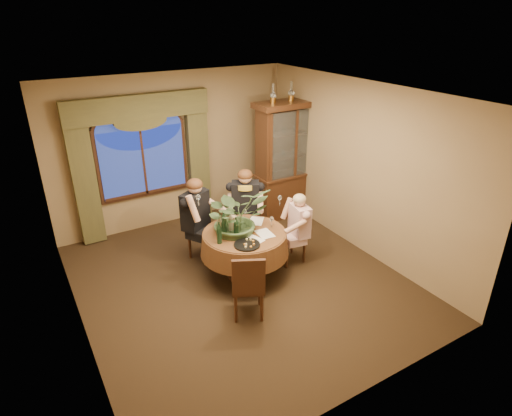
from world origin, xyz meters
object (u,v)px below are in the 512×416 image
chair_back (204,231)px  centerpiece_plant (236,193)px  person_scarf (245,209)px  chair_back_right (249,221)px  stoneware_vase (234,224)px  chair_front_left (248,284)px  wine_bottle_4 (220,226)px  wine_bottle_1 (224,228)px  person_back (196,221)px  wine_bottle_0 (224,222)px  wine_bottle_5 (231,223)px  chair_right (290,234)px  china_cabinet (289,160)px  dining_table (245,254)px  wine_bottle_2 (236,227)px  person_pink (299,229)px  oil_lamp_center (291,91)px  oil_lamp_left (273,93)px  wine_bottle_3 (219,233)px  oil_lamp_right (309,89)px  olive_bowl (249,231)px

chair_back → centerpiece_plant: centerpiece_plant is taller
person_scarf → centerpiece_plant: centerpiece_plant is taller
chair_back_right → stoneware_vase: bearing=80.0°
chair_front_left → stoneware_vase: size_ratio=3.76×
wine_bottle_4 → wine_bottle_1: bearing=-75.3°
person_back → wine_bottle_4: (0.10, -0.67, 0.19)m
wine_bottle_0 → wine_bottle_5: bearing=-47.4°
chair_right → centerpiece_plant: centerpiece_plant is taller
china_cabinet → person_scarf: china_cabinet is taller
wine_bottle_4 → chair_back: bearing=86.3°
chair_back_right → dining_table: bearing=90.0°
chair_right → wine_bottle_2: bearing=94.6°
chair_back_right → wine_bottle_1: (-0.85, -0.76, 0.44)m
person_back → wine_bottle_2: size_ratio=4.39×
chair_back → person_pink: 1.54m
oil_lamp_center → chair_right: 2.65m
oil_lamp_left → chair_back: 2.71m
chair_back_right → person_scarf: (-0.06, -0.00, 0.23)m
chair_right → wine_bottle_3: (-1.30, -0.10, 0.44)m
chair_back_right → person_scarf: bearing=35.6°
wine_bottle_0 → wine_bottle_4: bearing=-143.4°
oil_lamp_center → chair_back: oil_lamp_center is taller
person_scarf → wine_bottle_5: bearing=77.6°
chair_front_left → oil_lamp_right: bearing=68.2°
chair_back_right → chair_front_left: (-0.92, -1.59, 0.00)m
oil_lamp_center → wine_bottle_3: size_ratio=1.03×
oil_lamp_right → person_scarf: (-1.79, -0.76, -1.70)m
wine_bottle_3 → wine_bottle_5: size_ratio=1.00×
olive_bowl → wine_bottle_5: wine_bottle_5 is taller
dining_table → person_back: (-0.46, 0.75, 0.35)m
oil_lamp_center → chair_back: size_ratio=0.35×
person_back → olive_bowl: bearing=91.2°
oil_lamp_center → chair_right: oil_lamp_center is taller
chair_back → wine_bottle_3: bearing=59.3°
stoneware_vase → wine_bottle_3: bearing=-149.2°
olive_bowl → wine_bottle_4: 0.45m
person_pink → wine_bottle_1: (-1.25, 0.13, 0.31)m
dining_table → chair_right: chair_right is taller
person_back → wine_bottle_5: bearing=81.1°
chair_back_right → person_pink: (0.40, -0.89, 0.13)m
olive_bowl → wine_bottle_5: 0.30m
olive_bowl → wine_bottle_2: size_ratio=0.47×
person_pink → oil_lamp_left: bearing=-9.8°
chair_front_left → person_pink: person_pink is taller
person_scarf → wine_bottle_2: 1.07m
wine_bottle_1 → wine_bottle_4: (-0.02, 0.08, 0.00)m
chair_right → chair_back: (-1.15, 0.80, 0.00)m
olive_bowl → wine_bottle_0: 0.39m
chair_back_right → wine_bottle_2: bearing=84.5°
person_pink → wine_bottle_0: person_pink is taller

